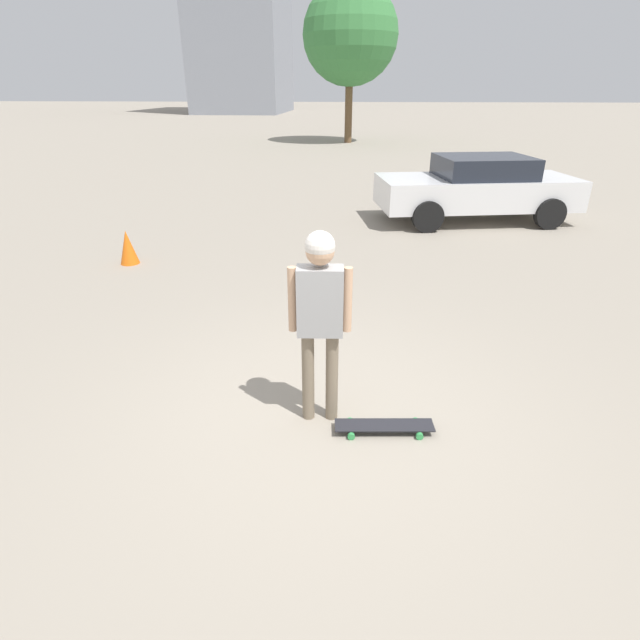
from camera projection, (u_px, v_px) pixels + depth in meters
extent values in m
plane|color=gray|center=(320.00, 417.00, 4.74)|extent=(220.00, 220.00, 0.00)
cylinder|color=#7A6B56|center=(308.00, 377.00, 4.55)|extent=(0.11, 0.11, 0.88)
cylinder|color=#7A6B56|center=(332.00, 377.00, 4.55)|extent=(0.11, 0.11, 0.88)
cube|color=#999999|center=(320.00, 301.00, 4.23)|extent=(0.22, 0.41, 0.61)
cylinder|color=tan|center=(292.00, 299.00, 4.23)|extent=(0.08, 0.08, 0.58)
cylinder|color=tan|center=(348.00, 300.00, 4.22)|extent=(0.08, 0.08, 0.58)
sphere|color=tan|center=(320.00, 251.00, 4.04)|extent=(0.24, 0.24, 0.24)
sphere|color=silver|center=(320.00, 246.00, 4.03)|extent=(0.25, 0.25, 0.25)
cube|color=#232328|center=(384.00, 425.00, 4.50)|extent=(0.27, 0.91, 0.01)
cylinder|color=green|center=(351.00, 436.00, 4.42)|extent=(0.04, 0.07, 0.06)
cylinder|color=green|center=(350.00, 421.00, 4.62)|extent=(0.04, 0.07, 0.06)
cylinder|color=green|center=(420.00, 436.00, 4.42)|extent=(0.04, 0.07, 0.06)
cylinder|color=green|center=(415.00, 421.00, 4.62)|extent=(0.04, 0.07, 0.06)
cube|color=silver|center=(476.00, 192.00, 11.41)|extent=(2.55, 4.65, 0.66)
cube|color=#1E232D|center=(484.00, 167.00, 11.19)|extent=(1.94, 2.24, 0.45)
cylinder|color=black|center=(428.00, 217.00, 10.62)|extent=(0.32, 0.69, 0.67)
cylinder|color=black|center=(406.00, 200.00, 12.24)|extent=(0.32, 0.69, 0.67)
cylinder|color=black|center=(550.00, 214.00, 10.86)|extent=(0.32, 0.69, 0.67)
cylinder|color=black|center=(513.00, 197.00, 12.48)|extent=(0.32, 0.69, 0.67)
cylinder|color=brown|center=(349.00, 108.00, 27.30)|extent=(0.40, 0.40, 3.57)
sphere|color=#387A3D|center=(350.00, 34.00, 25.81)|extent=(4.98, 4.98, 4.98)
cone|color=orange|center=(128.00, 247.00, 8.72)|extent=(0.33, 0.33, 0.59)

